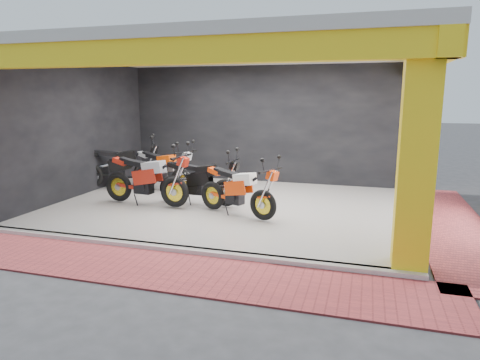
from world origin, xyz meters
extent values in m
plane|color=#2D2D30|center=(0.00, 0.00, 0.00)|extent=(80.00, 80.00, 0.00)
cube|color=silver|center=(0.00, 2.00, 0.05)|extent=(8.00, 6.00, 0.10)
cube|color=beige|center=(0.00, 2.00, 3.60)|extent=(8.40, 6.40, 0.20)
cube|color=black|center=(0.00, 5.10, 1.75)|extent=(8.20, 0.20, 3.50)
cube|color=black|center=(-4.10, 2.00, 1.75)|extent=(0.20, 6.20, 3.50)
cube|color=yellow|center=(3.75, -0.75, 1.75)|extent=(0.50, 0.50, 3.50)
cube|color=yellow|center=(0.00, -1.00, 3.30)|extent=(8.40, 0.30, 0.40)
cube|color=yellow|center=(4.00, 2.00, 3.30)|extent=(0.30, 6.40, 0.40)
cube|color=silver|center=(0.00, -1.02, 0.05)|extent=(8.00, 0.20, 0.10)
cube|color=maroon|center=(0.00, -1.80, 0.01)|extent=(9.00, 1.40, 0.03)
cube|color=maroon|center=(4.80, 2.00, 0.01)|extent=(1.40, 7.00, 0.03)
camera|label=1|loc=(3.06, -7.34, 2.61)|focal=32.00mm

